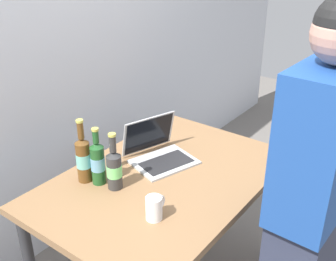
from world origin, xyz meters
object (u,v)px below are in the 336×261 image
Objects in this scene: laptop at (158,151)px; coffee_mug at (154,208)px; beer_bottle_amber at (83,158)px; beer_bottle_green at (114,168)px; beer_bottle_dark at (98,162)px; person_figure at (309,209)px.

laptop reaches higher than coffee_mug.
laptop is 1.19× the size of beer_bottle_amber.
laptop is 0.35m from beer_bottle_green.
coffee_mug is (-0.03, -0.47, -0.07)m from beer_bottle_amber.
laptop is 3.56× the size of coffee_mug.
beer_bottle_dark is 0.17× the size of person_figure.
beer_bottle_amber is at bearing 156.96° from laptop.
beer_bottle_dark is at bearing 99.52° from beer_bottle_green.
laptop is at bearing 0.15° from beer_bottle_green.
beer_bottle_green reaches higher than laptop.
laptop is at bearing -14.49° from beer_bottle_dark.
person_figure is 0.64m from coffee_mug.
laptop is at bearing 84.00° from person_figure.
coffee_mug is at bearing -93.50° from beer_bottle_amber.
beer_bottle_dark is 2.68× the size of coffee_mug.
beer_bottle_amber is 0.08m from beer_bottle_dark.
coffee_mug is (-0.42, -0.30, 0.01)m from laptop.
beer_bottle_amber is at bearing 86.50° from coffee_mug.
person_figure reaches higher than beer_bottle_green.
laptop is 0.38m from beer_bottle_dark.
person_figure reaches higher than coffee_mug.
person_figure is (0.25, -0.85, -0.01)m from beer_bottle_green.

